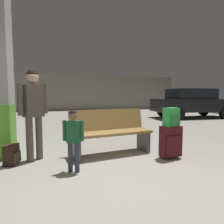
{
  "coord_description": "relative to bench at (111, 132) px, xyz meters",
  "views": [
    {
      "loc": [
        -0.88,
        -2.24,
        1.17
      ],
      "look_at": [
        0.15,
        1.3,
        0.85
      ],
      "focal_mm": 30.68,
      "sensor_mm": 36.0,
      "label": 1
    }
  ],
  "objects": [
    {
      "name": "parked_car_side",
      "position": [
        5.81,
        4.84,
        0.36
      ],
      "size": [
        4.21,
        2.02,
        1.51
      ],
      "color": "black",
      "rests_on": "ground_plane"
    },
    {
      "name": "garage_back_wall",
      "position": [
        -0.15,
        11.47,
        0.96
      ],
      "size": [
        18.0,
        0.12,
        2.8
      ],
      "primitive_type": "cube",
      "color": "gray",
      "rests_on": "ground_plane"
    },
    {
      "name": "ground_plane",
      "position": [
        -0.15,
        2.61,
        -0.49
      ],
      "size": [
        18.0,
        18.0,
        0.1
      ],
      "primitive_type": "cube",
      "color": "gray"
    },
    {
      "name": "backpack_dark_floor",
      "position": [
        -1.78,
        -0.11,
        -0.28
      ],
      "size": [
        0.25,
        0.31,
        0.34
      ],
      "color": "black",
      "rests_on": "ground_plane"
    },
    {
      "name": "adult",
      "position": [
        -1.43,
        0.01,
        0.56
      ],
      "size": [
        0.47,
        0.36,
        1.62
      ],
      "color": "brown",
      "rests_on": "ground_plane"
    },
    {
      "name": "bench",
      "position": [
        0.0,
        0.0,
        0.0
      ],
      "size": [
        1.66,
        0.73,
        0.89
      ],
      "color": "#9E7A42",
      "rests_on": "ground_plane"
    },
    {
      "name": "child",
      "position": [
        -0.8,
        -0.74,
        0.15
      ],
      "size": [
        0.31,
        0.23,
        0.95
      ],
      "color": "#33384C",
      "rests_on": "ground_plane"
    },
    {
      "name": "backpack_bright",
      "position": [
        0.99,
        -0.59,
        0.33
      ],
      "size": [
        0.31,
        0.24,
        0.34
      ],
      "color": "green",
      "rests_on": "suitcase"
    },
    {
      "name": "suitcase",
      "position": [
        0.99,
        -0.59,
        -0.12
      ],
      "size": [
        0.39,
        0.26,
        0.6
      ],
      "color": "#471419",
      "rests_on": "ground_plane"
    }
  ]
}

